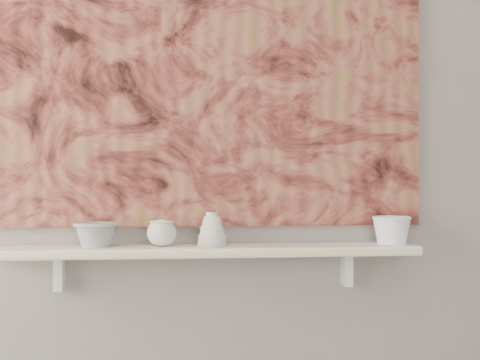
{
  "coord_description": "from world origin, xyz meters",
  "views": [
    {
      "loc": [
        -0.12,
        -0.7,
        1.15
      ],
      "look_at": [
        0.11,
        1.49,
        1.15
      ],
      "focal_mm": 50.0,
      "sensor_mm": 36.0,
      "label": 1
    }
  ],
  "objects": [
    {
      "name": "bell_vessel",
      "position": [
        0.02,
        1.51,
        0.99
      ],
      "size": [
        0.14,
        0.14,
        0.11
      ],
      "primitive_type": null,
      "rotation": [
        0.0,
        0.0,
        -0.43
      ],
      "color": "beige",
      "rests_on": "shelf"
    },
    {
      "name": "bowl_grey",
      "position": [
        -0.36,
        1.51,
        0.97
      ],
      "size": [
        0.17,
        0.17,
        0.08
      ],
      "primitive_type": null,
      "rotation": [
        0.0,
        0.0,
        0.23
      ],
      "color": "#969794",
      "rests_on": "shelf"
    },
    {
      "name": "painting",
      "position": [
        0.0,
        1.59,
        1.54
      ],
      "size": [
        1.5,
        0.02,
        1.1
      ],
      "primitive_type": "cube",
      "color": "brown",
      "rests_on": "wall_back"
    },
    {
      "name": "wall_back",
      "position": [
        0.0,
        1.6,
        1.35
      ],
      "size": [
        3.6,
        0.0,
        3.6
      ],
      "primitive_type": "plane",
      "rotation": [
        1.57,
        0.0,
        0.0
      ],
      "color": "gray",
      "rests_on": "floor"
    },
    {
      "name": "bracket_right",
      "position": [
        0.49,
        1.57,
        0.84
      ],
      "size": [
        0.03,
        0.06,
        0.12
      ],
      "primitive_type": "cube",
      "color": "silver",
      "rests_on": "wall_back"
    },
    {
      "name": "cup_cream",
      "position": [
        -0.15,
        1.51,
        0.97
      ],
      "size": [
        0.12,
        0.12,
        0.09
      ],
      "primitive_type": null,
      "rotation": [
        0.0,
        0.0,
        -0.26
      ],
      "color": "beige",
      "rests_on": "shelf"
    },
    {
      "name": "house_motif",
      "position": [
        0.45,
        1.57,
        1.23
      ],
      "size": [
        0.09,
        0.0,
        0.08
      ],
      "primitive_type": "cube",
      "color": "black",
      "rests_on": "painting"
    },
    {
      "name": "bracket_left",
      "position": [
        -0.49,
        1.57,
        0.84
      ],
      "size": [
        0.03,
        0.06,
        0.12
      ],
      "primitive_type": "cube",
      "color": "silver",
      "rests_on": "wall_back"
    },
    {
      "name": "shelf_stripe",
      "position": [
        0.0,
        1.41,
        0.92
      ],
      "size": [
        1.4,
        0.01,
        0.02
      ],
      "primitive_type": "cube",
      "color": "beige",
      "rests_on": "shelf"
    },
    {
      "name": "shelf",
      "position": [
        0.0,
        1.51,
        0.92
      ],
      "size": [
        1.4,
        0.18,
        0.03
      ],
      "primitive_type": "cube",
      "color": "silver",
      "rests_on": "wall_back"
    },
    {
      "name": "bowl_white",
      "position": [
        0.63,
        1.51,
        0.98
      ],
      "size": [
        0.14,
        0.14,
        0.1
      ],
      "primitive_type": null,
      "rotation": [
        0.0,
        0.0,
        0.04
      ],
      "color": "white",
      "rests_on": "shelf"
    }
  ]
}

